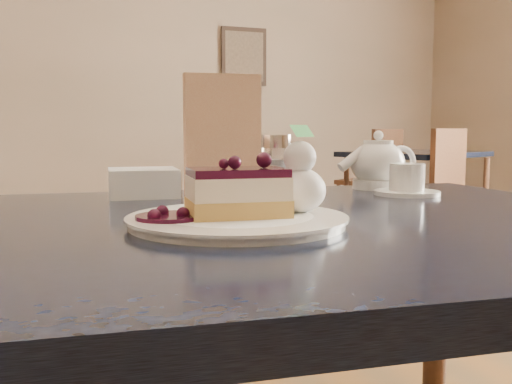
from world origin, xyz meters
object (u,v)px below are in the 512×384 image
object	(u,v)px
cheesecake_slice	(237,193)
bg_table_far_right	(412,237)
dessert_plate	(237,221)
tea_set	(383,168)
main_table	(229,277)

from	to	relation	value
cheesecake_slice	bg_table_far_right	xyz separation A→B (m)	(2.40, 3.00, -0.74)
dessert_plate	cheesecake_slice	bearing A→B (deg)	0.00
tea_set	main_table	bearing A→B (deg)	-146.90
tea_set	bg_table_far_right	bearing A→B (deg)	53.47
dessert_plate	tea_set	size ratio (longest dim) A/B	1.16
main_table	bg_table_far_right	xyz separation A→B (m)	(2.39, 2.94, -0.62)
main_table	tea_set	xyz separation A→B (m)	(0.41, 0.27, 0.12)
dessert_plate	tea_set	world-z (taller)	tea_set
cheesecake_slice	tea_set	distance (m)	0.52
cheesecake_slice	main_table	bearing A→B (deg)	90.00
main_table	dessert_plate	size ratio (longest dim) A/B	4.73
main_table	tea_set	world-z (taller)	tea_set
main_table	cheesecake_slice	xyz separation A→B (m)	(-0.00, -0.05, 0.12)
cheesecake_slice	dessert_plate	bearing A→B (deg)	0.00
main_table	cheesecake_slice	distance (m)	0.13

